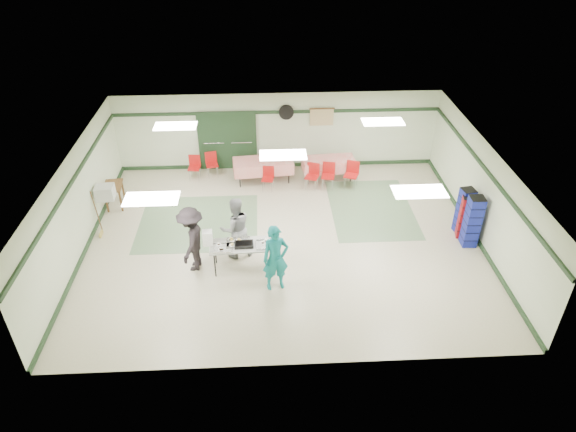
{
  "coord_description": "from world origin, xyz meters",
  "views": [
    {
      "loc": [
        -0.49,
        -11.82,
        8.58
      ],
      "look_at": [
        0.11,
        -0.3,
        1.0
      ],
      "focal_mm": 32.0,
      "sensor_mm": 36.0,
      "label": 1
    }
  ],
  "objects_px": {
    "volunteer_teal": "(276,258)",
    "crate_stack_blue_b": "(472,222)",
    "crate_stack_blue_a": "(464,211)",
    "serving_table": "(243,246)",
    "broom": "(97,212)",
    "chair_loose_b": "(194,165)",
    "dining_table_b": "(263,165)",
    "chair_a": "(328,173)",
    "chair_b": "(313,173)",
    "volunteer_grey": "(235,228)",
    "chair_d": "(268,176)",
    "chair_loose_a": "(211,162)",
    "volunteer_dark": "(192,239)",
    "printer_table": "(113,188)",
    "dining_table_a": "(328,164)",
    "crate_stack_red": "(466,216)",
    "chair_c": "(352,172)",
    "office_printer": "(105,192)"
  },
  "relations": [
    {
      "from": "dining_table_b",
      "to": "broom",
      "type": "distance_m",
      "value": 5.56
    },
    {
      "from": "broom",
      "to": "volunteer_teal",
      "type": "bearing_deg",
      "value": -24.53
    },
    {
      "from": "volunteer_grey",
      "to": "crate_stack_blue_b",
      "type": "xyz_separation_m",
      "value": [
        6.45,
        0.15,
        -0.12
      ]
    },
    {
      "from": "chair_loose_a",
      "to": "crate_stack_red",
      "type": "bearing_deg",
      "value": -40.53
    },
    {
      "from": "chair_loose_b",
      "to": "dining_table_a",
      "type": "bearing_deg",
      "value": 1.84
    },
    {
      "from": "chair_loose_a",
      "to": "chair_b",
      "type": "bearing_deg",
      "value": -29.47
    },
    {
      "from": "dining_table_b",
      "to": "dining_table_a",
      "type": "bearing_deg",
      "value": -5.81
    },
    {
      "from": "chair_a",
      "to": "chair_loose_a",
      "type": "bearing_deg",
      "value": 177.05
    },
    {
      "from": "chair_c",
      "to": "chair_a",
      "type": "bearing_deg",
      "value": -156.59
    },
    {
      "from": "volunteer_grey",
      "to": "chair_d",
      "type": "xyz_separation_m",
      "value": [
        0.92,
        3.54,
        -0.4
      ]
    },
    {
      "from": "volunteer_teal",
      "to": "crate_stack_blue_a",
      "type": "height_order",
      "value": "volunteer_teal"
    },
    {
      "from": "chair_b",
      "to": "broom",
      "type": "bearing_deg",
      "value": -138.69
    },
    {
      "from": "volunteer_dark",
      "to": "dining_table_a",
      "type": "bearing_deg",
      "value": 147.07
    },
    {
      "from": "chair_c",
      "to": "crate_stack_blue_a",
      "type": "distance_m",
      "value": 3.91
    },
    {
      "from": "dining_table_b",
      "to": "crate_stack_blue_b",
      "type": "bearing_deg",
      "value": -40.72
    },
    {
      "from": "serving_table",
      "to": "crate_stack_red",
      "type": "relative_size",
      "value": 1.32
    },
    {
      "from": "volunteer_teal",
      "to": "crate_stack_blue_b",
      "type": "height_order",
      "value": "volunteer_teal"
    },
    {
      "from": "chair_loose_a",
      "to": "volunteer_teal",
      "type": "bearing_deg",
      "value": -83.49
    },
    {
      "from": "volunteer_dark",
      "to": "chair_c",
      "type": "bearing_deg",
      "value": 138.69
    },
    {
      "from": "volunteer_teal",
      "to": "chair_loose_b",
      "type": "height_order",
      "value": "volunteer_teal"
    },
    {
      "from": "printer_table",
      "to": "crate_stack_blue_a",
      "type": "bearing_deg",
      "value": -16.82
    },
    {
      "from": "broom",
      "to": "volunteer_dark",
      "type": "bearing_deg",
      "value": -27.54
    },
    {
      "from": "volunteer_teal",
      "to": "crate_stack_red",
      "type": "xyz_separation_m",
      "value": [
        5.43,
        1.93,
        -0.24
      ]
    },
    {
      "from": "chair_b",
      "to": "printer_table",
      "type": "xyz_separation_m",
      "value": [
        -6.23,
        -0.82,
        0.09
      ]
    },
    {
      "from": "chair_d",
      "to": "chair_loose_b",
      "type": "height_order",
      "value": "chair_loose_b"
    },
    {
      "from": "volunteer_teal",
      "to": "crate_stack_blue_b",
      "type": "relative_size",
      "value": 1.17
    },
    {
      "from": "serving_table",
      "to": "broom",
      "type": "bearing_deg",
      "value": 154.82
    },
    {
      "from": "crate_stack_blue_b",
      "to": "broom",
      "type": "height_order",
      "value": "crate_stack_blue_b"
    },
    {
      "from": "crate_stack_red",
      "to": "printer_table",
      "type": "bearing_deg",
      "value": 168.23
    },
    {
      "from": "chair_loose_a",
      "to": "chair_loose_b",
      "type": "relative_size",
      "value": 1.01
    },
    {
      "from": "dining_table_b",
      "to": "chair_a",
      "type": "xyz_separation_m",
      "value": [
        2.13,
        -0.57,
        -0.03
      ]
    },
    {
      "from": "chair_b",
      "to": "printer_table",
      "type": "distance_m",
      "value": 6.29
    },
    {
      "from": "printer_table",
      "to": "chair_loose_a",
      "type": "bearing_deg",
      "value": 27.02
    },
    {
      "from": "chair_loose_b",
      "to": "volunteer_grey",
      "type": "bearing_deg",
      "value": -65.12
    },
    {
      "from": "volunteer_grey",
      "to": "dining_table_b",
      "type": "height_order",
      "value": "volunteer_grey"
    },
    {
      "from": "chair_d",
      "to": "printer_table",
      "type": "height_order",
      "value": "chair_d"
    },
    {
      "from": "volunteer_dark",
      "to": "chair_a",
      "type": "relative_size",
      "value": 2.05
    },
    {
      "from": "serving_table",
      "to": "volunteer_grey",
      "type": "distance_m",
      "value": 0.63
    },
    {
      "from": "volunteer_dark",
      "to": "broom",
      "type": "xyz_separation_m",
      "value": [
        -2.84,
        1.64,
        -0.14
      ]
    },
    {
      "from": "chair_d",
      "to": "crate_stack_red",
      "type": "xyz_separation_m",
      "value": [
        5.52,
        -2.96,
        0.17
      ]
    },
    {
      "from": "dining_table_a",
      "to": "crate_stack_blue_a",
      "type": "xyz_separation_m",
      "value": [
        3.48,
        -3.33,
        0.14
      ]
    },
    {
      "from": "crate_stack_red",
      "to": "chair_loose_a",
      "type": "bearing_deg",
      "value": 151.64
    },
    {
      "from": "crate_stack_blue_a",
      "to": "crate_stack_blue_b",
      "type": "distance_m",
      "value": 0.63
    },
    {
      "from": "chair_d",
      "to": "chair_loose_a",
      "type": "xyz_separation_m",
      "value": [
        -1.92,
        1.05,
        0.03
      ]
    },
    {
      "from": "chair_loose_b",
      "to": "office_printer",
      "type": "height_order",
      "value": "office_printer"
    },
    {
      "from": "chair_loose_b",
      "to": "printer_table",
      "type": "xyz_separation_m",
      "value": [
        -2.3,
        -1.67,
        0.12
      ]
    },
    {
      "from": "dining_table_a",
      "to": "chair_b",
      "type": "xyz_separation_m",
      "value": [
        -0.59,
        -0.57,
        -0.04
      ]
    },
    {
      "from": "office_printer",
      "to": "chair_loose_b",
      "type": "bearing_deg",
      "value": 44.08
    },
    {
      "from": "chair_c",
      "to": "chair_d",
      "type": "xyz_separation_m",
      "value": [
        -2.76,
        -0.01,
        -0.07
      ]
    },
    {
      "from": "chair_b",
      "to": "crate_stack_blue_b",
      "type": "bearing_deg",
      "value": -19.2
    }
  ]
}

